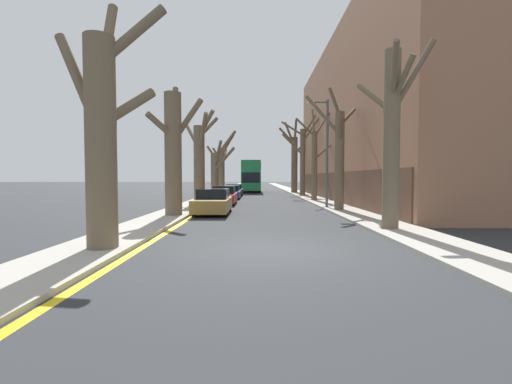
# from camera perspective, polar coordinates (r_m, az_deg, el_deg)

# --- Properties ---
(ground_plane) EXTENTS (300.00, 300.00, 0.00)m
(ground_plane) POSITION_cam_1_polar(r_m,az_deg,el_deg) (9.89, 2.63, -9.66)
(ground_plane) COLOR #2B2D30
(sidewalk_left) EXTENTS (2.21, 120.00, 0.12)m
(sidewalk_left) POSITION_cam_1_polar(r_m,az_deg,el_deg) (59.88, -4.19, 0.50)
(sidewalk_left) COLOR #A39E93
(sidewalk_left) RESTS_ON ground
(sidewalk_right) EXTENTS (2.21, 120.00, 0.12)m
(sidewalk_right) POSITION_cam_1_polar(r_m,az_deg,el_deg) (59.95, 5.49, 0.50)
(sidewalk_right) COLOR #A39E93
(sidewalk_right) RESTS_ON ground
(building_facade_right) EXTENTS (10.08, 33.60, 14.31)m
(building_facade_right) POSITION_cam_1_polar(r_m,az_deg,el_deg) (33.18, 21.05, 11.06)
(building_facade_right) COLOR #93664C
(building_facade_right) RESTS_ON ground
(kerb_line_stripe) EXTENTS (0.24, 120.00, 0.01)m
(kerb_line_stripe) POSITION_cam_1_polar(r_m,az_deg,el_deg) (59.79, -2.96, 0.45)
(kerb_line_stripe) COLOR yellow
(kerb_line_stripe) RESTS_ON ground
(street_tree_left_0) EXTENTS (3.40, 1.86, 7.36)m
(street_tree_left_0) POSITION_cam_1_polar(r_m,az_deg,el_deg) (10.55, -23.99, 9.70)
(street_tree_left_0) COLOR brown
(street_tree_left_0) RESTS_ON ground
(street_tree_left_1) EXTENTS (2.58, 3.11, 7.14)m
(street_tree_left_1) POSITION_cam_1_polar(r_m,az_deg,el_deg) (18.45, -13.31, 6.79)
(street_tree_left_1) COLOR brown
(street_tree_left_1) RESTS_ON ground
(street_tree_left_2) EXTENTS (3.09, 4.83, 7.13)m
(street_tree_left_2) POSITION_cam_1_polar(r_m,az_deg,el_deg) (26.80, -9.12, 5.55)
(street_tree_left_2) COLOR brown
(street_tree_left_2) RESTS_ON ground
(street_tree_left_3) EXTENTS (2.74, 2.83, 7.06)m
(street_tree_left_3) POSITION_cam_1_polar(r_m,az_deg,el_deg) (36.12, -6.35, 3.63)
(street_tree_left_3) COLOR brown
(street_tree_left_3) RESTS_ON ground
(street_tree_left_4) EXTENTS (3.73, 5.62, 7.40)m
(street_tree_left_4) POSITION_cam_1_polar(r_m,az_deg,el_deg) (44.23, -5.50, 4.08)
(street_tree_left_4) COLOR brown
(street_tree_left_4) RESTS_ON ground
(street_tree_right_0) EXTENTS (2.37, 3.19, 7.09)m
(street_tree_right_0) POSITION_cam_1_polar(r_m,az_deg,el_deg) (14.14, 22.00, 9.07)
(street_tree_right_0) COLOR brown
(street_tree_right_0) RESTS_ON ground
(street_tree_right_1) EXTENTS (3.44, 2.86, 7.47)m
(street_tree_right_1) POSITION_cam_1_polar(r_m,az_deg,el_deg) (21.65, 13.88, 6.11)
(street_tree_right_1) COLOR brown
(street_tree_right_1) RESTS_ON ground
(street_tree_right_2) EXTENTS (3.80, 2.41, 8.37)m
(street_tree_right_2) POSITION_cam_1_polar(r_m,az_deg,el_deg) (30.20, 10.05, 5.36)
(street_tree_right_2) COLOR brown
(street_tree_right_2) RESTS_ON ground
(street_tree_right_3) EXTENTS (4.41, 3.94, 9.38)m
(street_tree_right_3) POSITION_cam_1_polar(r_m,az_deg,el_deg) (38.19, 8.09, 5.97)
(street_tree_right_3) COLOR brown
(street_tree_right_3) RESTS_ON ground
(street_tree_right_4) EXTENTS (3.71, 2.95, 9.36)m
(street_tree_right_4) POSITION_cam_1_polar(r_m,az_deg,el_deg) (45.42, 6.63, 5.23)
(street_tree_right_4) COLOR brown
(street_tree_right_4) RESTS_ON ground
(double_decker_bus) EXTENTS (2.62, 10.42, 4.34)m
(double_decker_bus) POSITION_cam_1_polar(r_m,az_deg,el_deg) (49.21, -0.50, 2.89)
(double_decker_bus) COLOR #1E7F47
(double_decker_bus) RESTS_ON ground
(parked_car_0) EXTENTS (1.88, 4.37, 1.43)m
(parked_car_0) POSITION_cam_1_polar(r_m,az_deg,el_deg) (19.66, -6.91, -1.65)
(parked_car_0) COLOR olive
(parked_car_0) RESTS_ON ground
(parked_car_1) EXTENTS (1.77, 4.54, 1.43)m
(parked_car_1) POSITION_cam_1_polar(r_m,az_deg,el_deg) (26.49, -5.05, -0.60)
(parked_car_1) COLOR maroon
(parked_car_1) RESTS_ON ground
(parked_car_2) EXTENTS (1.81, 4.16, 1.31)m
(parked_car_2) POSITION_cam_1_polar(r_m,az_deg,el_deg) (33.27, -3.97, -0.07)
(parked_car_2) COLOR navy
(parked_car_2) RESTS_ON ground
(parked_car_3) EXTENTS (1.85, 4.03, 1.32)m
(parked_car_3) POSITION_cam_1_polar(r_m,az_deg,el_deg) (38.36, -3.40, 0.28)
(parked_car_3) COLOR black
(parked_car_3) RESTS_ON ground
(lamp_post) EXTENTS (1.40, 0.20, 7.14)m
(lamp_post) POSITION_cam_1_polar(r_m,az_deg,el_deg) (23.09, 11.78, 7.23)
(lamp_post) COLOR #4C4F54
(lamp_post) RESTS_ON ground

